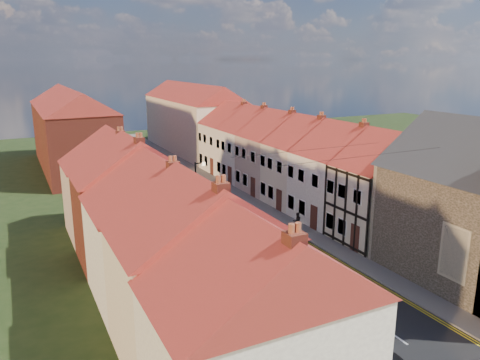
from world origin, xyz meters
The scene contains 23 objects.
ground centered at (0.00, 0.00, 0.00)m, with size 160.00×160.00×0.00m, color #283617.
road centered at (0.00, 30.00, 0.01)m, with size 7.00×90.00×0.02m, color black.
pavement_left centered at (-4.40, 30.00, 0.06)m, with size 1.80×90.00×0.12m, color slate.
pavement_right centered at (4.40, 30.00, 0.06)m, with size 1.80×90.00×0.12m, color slate.
cottage_r_tudor centered at (9.27, 12.70, 4.47)m, with size 8.30×5.20×9.00m.
cottage_r_white_near centered at (9.30, 18.10, 4.47)m, with size 8.30×6.00×9.00m.
cottage_r_cream_mid centered at (9.30, 23.50, 4.48)m, with size 8.30×5.20×9.00m.
cottage_r_pink centered at (9.30, 28.90, 4.47)m, with size 8.30×6.00×9.00m.
cottage_r_white_far centered at (9.30, 34.30, 4.48)m, with size 8.30×5.20×9.00m.
cottage_r_cream_far centered at (9.30, 39.70, 4.47)m, with size 8.30×6.00×9.00m.
cottage_l_brick_near centered at (-9.30, -0.25, 4.37)m, with size 8.30×5.70×8.80m.
cottage_l_cream centered at (-9.30, 5.55, 4.52)m, with size 8.30×6.30×9.10m.
cottage_l_white centered at (-9.30, 11.95, 4.37)m, with size 8.30×6.90×8.80m.
cottage_l_brick_mid centered at (-9.30, 18.05, 4.53)m, with size 8.30×5.70×9.10m.
cottage_l_pink centered at (-9.30, 23.85, 4.37)m, with size 8.30×6.30×8.80m.
block_right_far centered at (9.30, 55.00, 5.29)m, with size 8.30×24.20×10.50m.
block_left_far centered at (-9.30, 50.00, 5.29)m, with size 8.30×24.20×10.50m.
lamppost centered at (-3.81, 20.00, 3.54)m, with size 0.88×0.15×6.00m.
car_mid centered at (-2.98, 26.54, 0.71)m, with size 1.49×4.28×1.41m, color #ABAEB3.
car_far centered at (-1.50, 47.41, 0.68)m, with size 1.91×4.69×1.36m, color navy.
car_distant centered at (-2.28, 57.75, 0.61)m, with size 2.02×4.37×1.21m, color #969A9D.
pedestrian_left centered at (-4.86, 1.47, 0.91)m, with size 0.58×0.38×1.58m, color black.
pedestrian_right centered at (3.96, 17.14, 0.88)m, with size 0.73×0.57×1.51m, color black.
Camera 1 is at (-16.87, -13.74, 13.95)m, focal length 35.00 mm.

